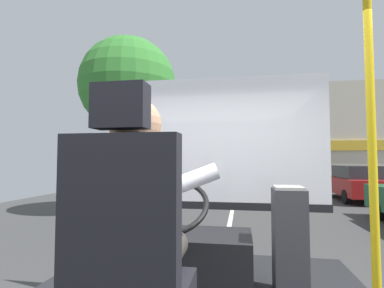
# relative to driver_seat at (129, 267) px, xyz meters

# --- Properties ---
(ground) EXTENTS (18.00, 44.00, 0.06)m
(ground) POSITION_rel_driver_seat_xyz_m (0.14, 9.23, -1.25)
(ground) COLOR #393939
(driver_seat) EXTENTS (0.48, 0.48, 1.32)m
(driver_seat) POSITION_rel_driver_seat_xyz_m (0.00, 0.00, 0.00)
(driver_seat) COLOR black
(driver_seat) RESTS_ON bus_floor
(bus_driver) EXTENTS (0.74, 0.55, 0.84)m
(bus_driver) POSITION_rel_driver_seat_xyz_m (0.00, 0.11, 0.21)
(bus_driver) COLOR #332D28
(bus_driver) RESTS_ON driver_seat
(steering_console) EXTENTS (1.10, 1.06, 0.87)m
(steering_console) POSITION_rel_driver_seat_xyz_m (-0.00, 1.22, -0.34)
(steering_console) COLOR black
(steering_console) RESTS_ON bus_floor
(handrail_pole) EXTENTS (0.04, 0.04, 1.94)m
(handrail_pole) POSITION_rel_driver_seat_xyz_m (1.17, 0.51, 0.41)
(handrail_pole) COLOR gold
(handrail_pole) RESTS_ON bus_floor
(fare_box) EXTENTS (0.23, 0.28, 0.81)m
(fare_box) POSITION_rel_driver_seat_xyz_m (0.82, 1.11, -0.16)
(fare_box) COLOR #333338
(fare_box) RESTS_ON bus_floor
(windshield_panel) EXTENTS (2.50, 0.08, 1.48)m
(windshield_panel) POSITION_rel_driver_seat_xyz_m (0.14, 2.05, 0.48)
(windshield_panel) COLOR white
(street_tree) EXTENTS (3.10, 3.10, 5.64)m
(street_tree) POSITION_rel_driver_seat_xyz_m (-3.14, 7.54, 2.85)
(street_tree) COLOR #4C3828
(street_tree) RESTS_ON ground
(shop_building) EXTENTS (9.57, 5.53, 6.48)m
(shop_building) POSITION_rel_driver_seat_xyz_m (5.71, 20.01, 2.01)
(shop_building) COLOR #BCB29E
(shop_building) RESTS_ON ground
(parked_car_red) EXTENTS (1.85, 3.93, 1.44)m
(parked_car_red) POSITION_rel_driver_seat_xyz_m (5.21, 11.86, -0.48)
(parked_car_red) COLOR maroon
(parked_car_red) RESTS_ON ground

